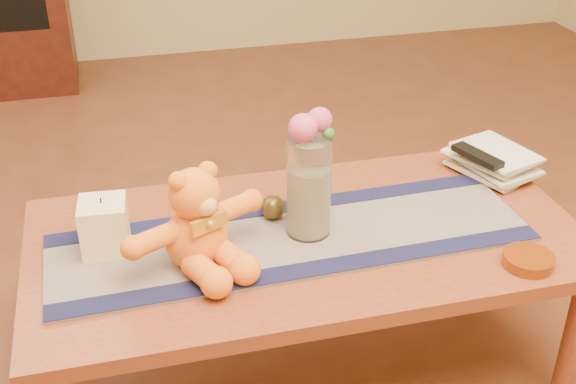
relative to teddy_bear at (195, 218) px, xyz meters
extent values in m
plane|color=#542818|center=(0.29, 0.06, -0.58)|extent=(5.50, 5.50, 0.00)
cube|color=maroon|center=(0.29, 0.06, -0.15)|extent=(1.40, 0.70, 0.04)
cylinder|color=maroon|center=(0.93, -0.23, -0.37)|extent=(0.07, 0.07, 0.41)
cylinder|color=maroon|center=(-0.35, 0.35, -0.37)|extent=(0.07, 0.07, 0.41)
cylinder|color=maroon|center=(0.93, 0.35, -0.37)|extent=(0.07, 0.07, 0.41)
cube|color=#192147|center=(0.24, 0.04, -0.12)|extent=(1.21, 0.38, 0.01)
cube|color=#13143A|center=(0.25, -0.10, -0.12)|extent=(1.20, 0.09, 0.00)
cube|color=#13143A|center=(0.24, 0.19, -0.12)|extent=(1.20, 0.09, 0.00)
cube|color=#FFE7BB|center=(-0.21, 0.10, -0.05)|extent=(0.12, 0.12, 0.13)
cylinder|color=black|center=(-0.21, 0.10, 0.02)|extent=(0.00, 0.00, 0.01)
cylinder|color=silver|center=(0.29, 0.06, 0.01)|extent=(0.11, 0.11, 0.26)
cylinder|color=beige|center=(0.29, 0.06, -0.03)|extent=(0.09, 0.09, 0.18)
sphere|color=#D24A83|center=(0.27, 0.05, 0.18)|extent=(0.07, 0.07, 0.07)
sphere|color=#D24A83|center=(0.31, 0.06, 0.19)|extent=(0.06, 0.06, 0.06)
sphere|color=#47619A|center=(0.30, 0.09, 0.17)|extent=(0.04, 0.04, 0.04)
sphere|color=#47619A|center=(0.26, 0.08, 0.16)|extent=(0.04, 0.04, 0.04)
sphere|color=#33662D|center=(0.33, 0.04, 0.16)|extent=(0.03, 0.03, 0.03)
sphere|color=#4D3C19|center=(0.22, 0.14, -0.09)|extent=(0.07, 0.07, 0.06)
imported|color=beige|center=(0.82, 0.21, -0.12)|extent=(0.24, 0.27, 0.02)
imported|color=beige|center=(0.82, 0.20, -0.10)|extent=(0.22, 0.26, 0.02)
imported|color=beige|center=(0.81, 0.21, -0.08)|extent=(0.25, 0.27, 0.02)
imported|color=beige|center=(0.82, 0.21, -0.06)|extent=(0.22, 0.26, 0.02)
cube|color=black|center=(0.82, 0.20, -0.04)|extent=(0.10, 0.17, 0.02)
cylinder|color=#BF5914|center=(0.76, -0.21, -0.11)|extent=(0.14, 0.14, 0.03)
camera|label=1|loc=(-0.15, -1.46, 0.90)|focal=46.23mm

